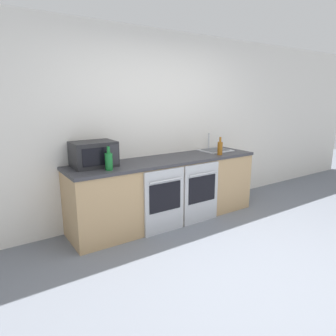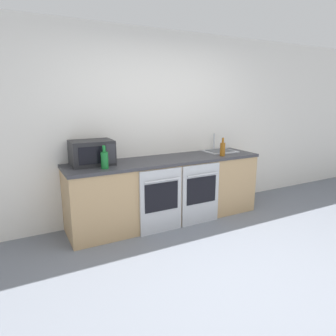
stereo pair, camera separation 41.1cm
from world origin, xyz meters
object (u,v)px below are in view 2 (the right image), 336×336
(bottle_amber, at_px, (223,149))
(oven_right, at_px, (201,194))
(oven_left, at_px, (161,201))
(bottle_green, at_px, (105,160))
(microwave, at_px, (92,153))
(sink, at_px, (220,151))

(bottle_amber, bearing_deg, oven_right, -162.55)
(oven_left, xyz_separation_m, bottle_green, (-0.65, 0.16, 0.57))
(bottle_green, bearing_deg, oven_right, -7.48)
(microwave, height_order, bottle_amber, microwave)
(oven_right, bearing_deg, bottle_green, 172.52)
(microwave, height_order, sink, microwave)
(oven_left, relative_size, oven_right, 1.00)
(oven_right, relative_size, bottle_green, 3.05)
(microwave, bearing_deg, oven_right, -18.31)
(sink, bearing_deg, oven_right, -145.31)
(microwave, bearing_deg, sink, -0.09)
(bottle_amber, height_order, bottle_green, bottle_green)
(oven_right, bearing_deg, sink, 34.69)
(oven_right, bearing_deg, microwave, 161.69)
(microwave, distance_m, bottle_amber, 1.81)
(oven_left, distance_m, bottle_green, 0.88)
(microwave, relative_size, sink, 1.15)
(oven_left, relative_size, sink, 1.88)
(sink, bearing_deg, microwave, 179.91)
(oven_right, distance_m, microwave, 1.53)
(bottle_amber, bearing_deg, sink, 58.85)
(oven_right, bearing_deg, oven_left, 180.00)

